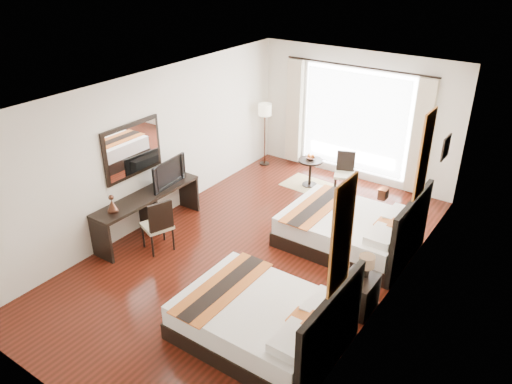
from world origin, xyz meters
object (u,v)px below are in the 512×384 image
Objects in this scene: nightstand at (358,294)px; window_chair at (344,181)px; floor_lamp at (265,114)px; bed_far at (352,230)px; fruit_bowl at (310,158)px; television at (165,172)px; table_lamp at (367,263)px; bed_near at (264,320)px; console_desk at (149,213)px; side_table at (310,173)px; vase at (355,283)px; desk_chair at (158,234)px.

window_chair is (-1.81, 3.27, -0.00)m from nightstand.
floor_lamp is at bearing 138.38° from nightstand.
fruit_bowl is at bearing 136.22° from bed_far.
window_chair is (2.18, -0.27, -0.97)m from floor_lamp.
television reaches higher than window_chair.
nightstand is at bearing -108.02° from table_lamp.
table_lamp is at bearing 8.71° from window_chair.
bed_near is 1.48m from nightstand.
console_desk is 1.50× the size of floor_lamp.
television reaches higher than bed_near.
side_table is at bearing 66.36° from console_desk.
side_table is 3.14× the size of fruit_bowl.
bed_near reaches higher than console_desk.
floor_lamp reaches higher than vase.
table_lamp is at bearing -49.72° from side_table.
desk_chair is 1.13× the size of window_chair.
fruit_bowl is (1.44, 3.34, 0.25)m from console_desk.
table_lamp is 2.56× the size of vase.
desk_chair is at bearing -44.96° from window_chair.
bed_near is at bearing -8.49° from window_chair.
desk_chair is 1.62× the size of side_table.
table_lamp is at bearing -49.72° from fruit_bowl.
table_lamp is at bearing 3.92° from console_desk.
desk_chair reaches higher than fruit_bowl.
fruit_bowl is 0.84m from window_chair.
television is (-3.99, 0.49, 0.44)m from vase.
bed_near is 0.97× the size of bed_far.
floor_lamp reaches higher than fruit_bowl.
table_lamp reaches higher than vase.
console_desk is 2.50× the size of television.
television is 3.24m from floor_lamp.
floor_lamp is at bearing 89.72° from console_desk.
bed_near reaches higher than desk_chair.
television is 3.22m from fruit_bowl.
bed_near is at bearing -67.98° from side_table.
television is (-3.22, 1.57, 0.70)m from bed_near.
console_desk reaches higher than fruit_bowl.
bed_far is 1.66m from table_lamp.
vase is at bearing -52.48° from fruit_bowl.
desk_chair is (-3.45, -0.50, 0.03)m from nightstand.
side_table is (-2.55, 3.15, 0.04)m from nightstand.
vase is 0.16× the size of window_chair.
bed_far is at bearing 115.86° from vase.
fruit_bowl is at bearing -14.73° from floor_lamp.
bed_near is at bearing -125.39° from vase.
fruit_bowl is (0.89, 3.67, 0.33)m from desk_chair.
vase is at bearing -88.03° from nightstand.
bed_near is 3.52× the size of side_table.
floor_lamp is (-3.19, 2.07, 0.92)m from bed_far.
nightstand is 1.53× the size of table_lamp.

